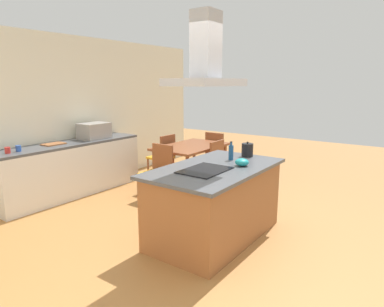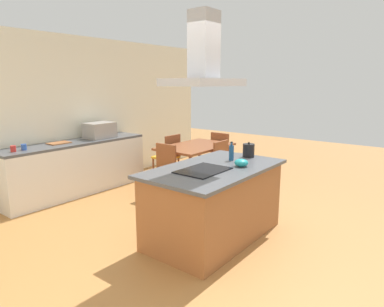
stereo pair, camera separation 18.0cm
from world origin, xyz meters
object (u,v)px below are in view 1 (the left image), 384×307
coffee_mug_blue (18,148)px  mixing_bowl (242,162)px  range_hood (206,62)px  cutting_board (54,144)px  tea_kettle (247,150)px  dining_table (191,150)px  chair_at_right_end (217,150)px  chair_facing_back_wall (164,154)px  chair_facing_island (222,163)px  chair_at_left_end (159,168)px  olive_oil_bottle (231,152)px  coffee_mug_red (8,150)px  cooktop (205,170)px  countertop_microwave (94,131)px

coffee_mug_blue → mixing_bowl: bearing=-70.0°
range_hood → cutting_board: bearing=90.8°
tea_kettle → dining_table: tea_kettle is taller
dining_table → range_hood: (-1.86, -1.54, 1.43)m
tea_kettle → chair_at_right_end: tea_kettle is taller
mixing_bowl → range_hood: bearing=151.8°
cutting_board → chair_facing_back_wall: bearing=-20.9°
chair_facing_island → dining_table: bearing=90.0°
chair_at_left_end → chair_at_right_end: size_ratio=1.00×
olive_oil_bottle → chair_facing_island: 1.55m
chair_facing_back_wall → mixing_bowl: bearing=-120.1°
coffee_mug_red → range_hood: 3.16m
cooktop → range_hood: 1.20m
tea_kettle → coffee_mug_red: (-1.81, 2.86, -0.04)m
cutting_board → dining_table: (1.90, -1.39, -0.24)m
coffee_mug_blue → chair_facing_island: coffee_mug_blue is taller
countertop_microwave → range_hood: size_ratio=0.56×
chair_at_right_end → dining_table: bearing=-180.0°
cooktop → tea_kettle: size_ratio=2.87×
cooktop → chair_facing_island: size_ratio=0.67×
countertop_microwave → chair_at_right_end: countertop_microwave is taller
olive_oil_bottle → chair_at_right_end: olive_oil_bottle is taller
dining_table → range_hood: bearing=-140.4°
countertop_microwave → chair_facing_island: size_ratio=0.56×
tea_kettle → chair_at_right_end: size_ratio=0.23×
mixing_bowl → chair_at_left_end: (0.50, 1.78, -0.44)m
tea_kettle → cutting_board: size_ratio=0.61×
chair_at_left_end → coffee_mug_blue: bearing=141.3°
countertop_microwave → chair_at_left_end: 1.46m
cooktop → chair_facing_back_wall: 2.91m
olive_oil_bottle → chair_facing_island: bearing=35.0°
chair_facing_back_wall → chair_at_right_end: (0.92, -0.67, 0.00)m
mixing_bowl → countertop_microwave: 3.14m
tea_kettle → coffee_mug_blue: size_ratio=2.32×
cutting_board → range_hood: range_hood is taller
chair_facing_back_wall → range_hood: bearing=-130.2°
chair_at_left_end → chair_facing_island: 1.13m
coffee_mug_red → chair_facing_back_wall: bearing=-12.9°
dining_table → chair_facing_back_wall: (-0.00, 0.67, -0.16)m
tea_kettle → coffee_mug_red: bearing=122.3°
olive_oil_bottle → mixing_bowl: olive_oil_bottle is taller
dining_table → chair_at_left_end: (-0.92, 0.00, -0.16)m
coffee_mug_blue → dining_table: (2.53, -1.29, -0.28)m
chair_facing_island → cutting_board: bearing=132.8°
coffee_mug_red → cutting_board: bearing=7.9°
range_hood → olive_oil_bottle: bearing=2.7°
cooktop → mixing_bowl: mixing_bowl is taller
coffee_mug_red → countertop_microwave: bearing=2.2°
chair_at_left_end → cooktop: bearing=-121.6°
olive_oil_bottle → cutting_board: bearing=103.5°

